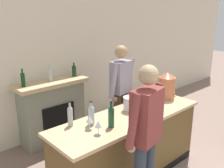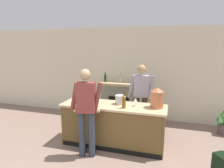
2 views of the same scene
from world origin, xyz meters
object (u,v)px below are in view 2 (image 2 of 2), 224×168
at_px(person_customer, 86,109).
at_px(wine_bottle_chardonnay_pale, 92,95).
at_px(wine_bottle_port_short, 94,98).
at_px(wine_glass_near_bucket, 83,99).
at_px(person_bartender, 141,97).
at_px(ice_bucket_steel, 120,100).
at_px(wine_bottle_merlot_tall, 86,93).
at_px(wine_glass_mid_counter, 86,97).
at_px(fireplace_stone, 121,100).
at_px(wine_glass_by_dispenser, 135,100).
at_px(copper_dispenser, 157,98).
at_px(wine_bottle_riesling_slim, 124,101).
at_px(potted_plant_corner, 223,123).

xyz_separation_m(person_customer, wine_bottle_chardonnay_pale, (-0.18, 0.72, 0.09)).
height_order(wine_bottle_port_short, wine_glass_near_bucket, wine_bottle_port_short).
xyz_separation_m(person_customer, wine_glass_near_bucket, (-0.28, 0.46, 0.07)).
relative_size(person_customer, person_bartender, 1.01).
relative_size(ice_bucket_steel, wine_bottle_merlot_tall, 0.70).
bearing_deg(wine_glass_mid_counter, fireplace_stone, 76.27).
relative_size(wine_glass_near_bucket, wine_glass_by_dispenser, 0.97).
bearing_deg(ice_bucket_steel, wine_glass_near_bucket, -163.22).
relative_size(person_customer, copper_dispenser, 4.20).
bearing_deg(wine_bottle_riesling_slim, wine_bottle_merlot_tall, 157.90).
height_order(person_customer, wine_glass_near_bucket, person_customer).
distance_m(person_customer, wine_bottle_port_short, 0.51).
distance_m(ice_bucket_steel, wine_glass_by_dispenser, 0.36).
xyz_separation_m(person_customer, person_bartender, (0.88, 1.27, -0.01)).
distance_m(person_bartender, ice_bucket_steel, 0.69).
distance_m(person_bartender, wine_bottle_riesling_slim, 0.87).
relative_size(wine_bottle_port_short, wine_glass_by_dispenser, 1.88).
relative_size(fireplace_stone, wine_glass_mid_counter, 8.26).
bearing_deg(ice_bucket_steel, wine_bottle_chardonnay_pale, 178.48).
distance_m(copper_dispenser, wine_bottle_port_short, 1.36).
bearing_deg(potted_plant_corner, wine_bottle_riesling_slim, -146.08).
height_order(potted_plant_corner, person_bartender, person_bartender).
bearing_deg(person_customer, wine_glass_by_dispenser, 37.07).
bearing_deg(ice_bucket_steel, wine_bottle_riesling_slim, -59.88).
bearing_deg(wine_glass_mid_counter, person_customer, -66.32).
bearing_deg(wine_glass_mid_counter, wine_bottle_chardonnay_pale, 42.52).
height_order(potted_plant_corner, person_customer, person_customer).
distance_m(copper_dispenser, wine_bottle_riesling_slim, 0.69).
distance_m(person_customer, copper_dispenser, 1.48).
bearing_deg(wine_bottle_riesling_slim, wine_glass_near_bucket, 178.52).
bearing_deg(person_bartender, wine_glass_mid_counter, -150.85).
bearing_deg(wine_bottle_merlot_tall, copper_dispenser, -6.37).
bearing_deg(wine_bottle_merlot_tall, wine_glass_by_dispenser, -9.65).
xyz_separation_m(wine_bottle_riesling_slim, wine_glass_mid_counter, (-0.93, 0.19, -0.02)).
bearing_deg(fireplace_stone, person_customer, -93.11).
bearing_deg(ice_bucket_steel, person_bartender, 56.90).
distance_m(wine_bottle_riesling_slim, wine_glass_near_bucket, 0.94).
xyz_separation_m(wine_bottle_port_short, wine_glass_mid_counter, (-0.23, 0.13, -0.02)).
xyz_separation_m(potted_plant_corner, person_customer, (-2.90, -1.95, 0.70)).
bearing_deg(wine_bottle_riesling_slim, wine_glass_by_dispenser, 46.39).
bearing_deg(wine_bottle_chardonnay_pale, copper_dispenser, -1.68).
height_order(wine_bottle_chardonnay_pale, wine_bottle_riesling_slim, wine_bottle_riesling_slim).
height_order(potted_plant_corner, wine_glass_by_dispenser, wine_glass_by_dispenser).
distance_m(person_bartender, wine_bottle_port_short, 1.21).
xyz_separation_m(fireplace_stone, ice_bucket_steel, (0.38, -1.56, 0.47)).
xyz_separation_m(fireplace_stone, wine_glass_mid_counter, (-0.40, -1.63, 0.50)).
distance_m(wine_bottle_port_short, wine_glass_near_bucket, 0.24).
bearing_deg(wine_glass_by_dispenser, person_customer, -142.93).
relative_size(person_customer, wine_glass_by_dispenser, 10.20).
height_order(potted_plant_corner, wine_bottle_chardonnay_pale, wine_bottle_chardonnay_pale).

